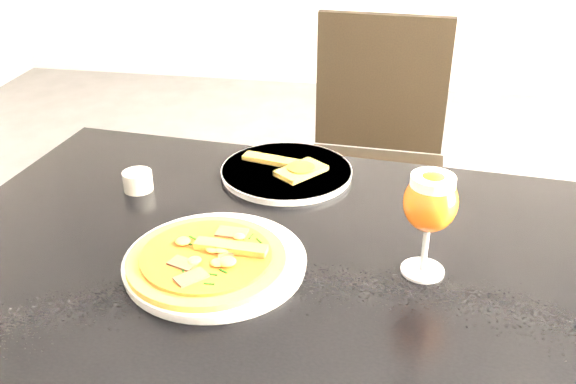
% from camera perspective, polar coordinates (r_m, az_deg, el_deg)
% --- Properties ---
extents(dining_table, '(1.27, 0.91, 0.75)m').
position_cam_1_polar(dining_table, '(1.15, -1.19, -8.82)').
color(dining_table, black).
rests_on(dining_table, ground).
extents(chair_far, '(0.45, 0.45, 0.92)m').
position_cam_1_polar(chair_far, '(1.99, 7.59, 2.91)').
color(chair_far, black).
rests_on(chair_far, ground).
extents(plate_main, '(0.36, 0.36, 0.02)m').
position_cam_1_polar(plate_main, '(1.06, -6.48, -6.23)').
color(plate_main, silver).
rests_on(plate_main, dining_table).
extents(pizza, '(0.26, 0.26, 0.03)m').
position_cam_1_polar(pizza, '(1.04, -7.20, -5.85)').
color(pizza, olive).
rests_on(pizza, plate_main).
extents(plate_second, '(0.33, 0.33, 0.01)m').
position_cam_1_polar(plate_second, '(1.34, -0.13, 1.80)').
color(plate_second, silver).
rests_on(plate_second, dining_table).
extents(crust_scraps, '(0.19, 0.13, 0.01)m').
position_cam_1_polar(crust_scraps, '(1.33, 0.25, 2.28)').
color(crust_scraps, olive).
rests_on(crust_scraps, plate_second).
extents(loose_crust, '(0.10, 0.06, 0.01)m').
position_cam_1_polar(loose_crust, '(1.15, -4.23, -3.37)').
color(loose_crust, olive).
rests_on(loose_crust, dining_table).
extents(sauce_cup, '(0.06, 0.06, 0.04)m').
position_cam_1_polar(sauce_cup, '(1.31, -13.22, 1.04)').
color(sauce_cup, '#BDB7AA').
rests_on(sauce_cup, dining_table).
extents(beer_glass, '(0.08, 0.08, 0.18)m').
position_cam_1_polar(beer_glass, '(1.00, 12.55, -0.96)').
color(beer_glass, '#B5B9BF').
rests_on(beer_glass, dining_table).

